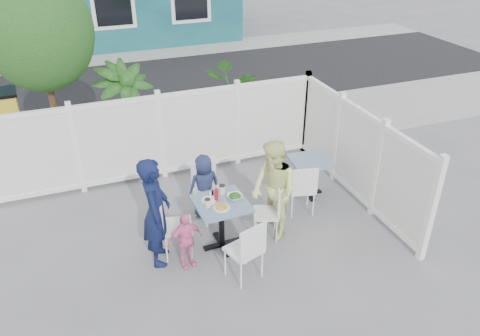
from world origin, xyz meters
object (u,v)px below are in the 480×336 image
object	(u,v)px
chair_right	(271,209)
man	(156,212)
woman	(273,191)
spare_table	(310,168)
chair_left	(171,222)
chair_back	(208,186)
boy	(204,186)
toddler	(186,240)
utility_cabinet	(2,130)
main_table	(221,212)
chair_near	(248,248)

from	to	relation	value
chair_right	man	bearing A→B (deg)	108.36
chair_right	woman	world-z (taller)	woman
spare_table	man	bearing A→B (deg)	-164.60
chair_left	chair_back	distance (m)	1.05
boy	toddler	world-z (taller)	boy
man	utility_cabinet	bearing A→B (deg)	43.75
chair_back	woman	size ratio (longest dim) A/B	0.62
chair_left	chair_right	xyz separation A→B (m)	(1.48, -0.13, -0.06)
boy	main_table	bearing A→B (deg)	83.70
toddler	man	bearing A→B (deg)	128.59
utility_cabinet	woman	size ratio (longest dim) A/B	0.90
utility_cabinet	spare_table	bearing A→B (deg)	-36.51
man	chair_left	bearing A→B (deg)	-58.13
utility_cabinet	chair_back	size ratio (longest dim) A/B	1.45
chair_near	chair_right	bearing A→B (deg)	30.64
utility_cabinet	boy	world-z (taller)	utility_cabinet
chair_left	utility_cabinet	bearing A→B (deg)	-137.24
main_table	woman	distance (m)	0.84
chair_back	toddler	bearing A→B (deg)	45.48
boy	utility_cabinet	bearing A→B (deg)	-50.01
chair_near	toddler	world-z (taller)	chair_near
woman	boy	size ratio (longest dim) A/B	1.45
main_table	chair_back	xyz separation A→B (m)	(0.05, 0.81, -0.04)
chair_left	chair_near	distance (m)	1.20
main_table	spare_table	xyz separation A→B (m)	(1.86, 0.80, -0.07)
utility_cabinet	chair_back	xyz separation A→B (m)	(3.10, -3.10, -0.14)
chair_right	woman	xyz separation A→B (m)	(0.05, 0.05, 0.28)
man	boy	size ratio (longest dim) A/B	1.52
main_table	chair_right	world-z (taller)	chair_right
man	woman	world-z (taller)	man
spare_table	chair_back	bearing A→B (deg)	179.54
woman	toddler	size ratio (longest dim) A/B	1.78
woman	boy	distance (m)	1.20
main_table	man	distance (m)	0.94
spare_table	chair_near	size ratio (longest dim) A/B	0.75
toddler	spare_table	bearing A→B (deg)	11.16
utility_cabinet	chair_right	xyz separation A→B (m)	(3.82, -3.94, -0.20)
chair_right	boy	distance (m)	1.18
main_table	man	bearing A→B (deg)	178.00
boy	toddler	size ratio (longest dim) A/B	1.23
chair_left	man	size ratio (longest dim) A/B	0.59
boy	man	bearing A→B (deg)	36.76
chair_back	boy	distance (m)	0.08
chair_back	chair_near	world-z (taller)	chair_back
utility_cabinet	chair_right	bearing A→B (deg)	-50.10
woman	spare_table	bearing A→B (deg)	117.88
main_table	boy	distance (m)	0.88
utility_cabinet	man	world-z (taller)	man
chair_right	chair_near	xyz separation A→B (m)	(-0.68, -0.77, 0.05)
chair_near	boy	size ratio (longest dim) A/B	0.87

